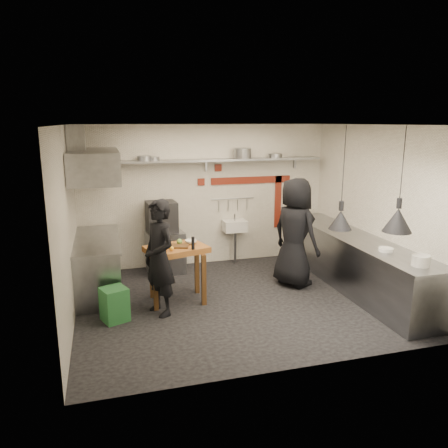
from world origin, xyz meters
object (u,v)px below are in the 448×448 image
object	(u,v)px
oven_stand	(165,252)
green_bin	(114,304)
chef_right	(295,232)
chef_left	(159,258)
prep_table	(177,274)
combi_oven	(162,217)

from	to	relation	value
oven_stand	green_bin	distance (m)	2.21
green_bin	chef_right	size ratio (longest dim) A/B	0.26
green_bin	chef_left	size ratio (longest dim) A/B	0.28
green_bin	chef_left	world-z (taller)	chef_left
green_bin	chef_right	world-z (taller)	chef_right
chef_left	chef_right	distance (m)	2.51
green_bin	prep_table	distance (m)	1.13
oven_stand	combi_oven	xyz separation A→B (m)	(-0.05, 0.01, 0.69)
chef_left	green_bin	bearing A→B (deg)	-107.60
prep_table	oven_stand	bearing A→B (deg)	73.80
oven_stand	prep_table	bearing A→B (deg)	-94.53
combi_oven	chef_left	xyz separation A→B (m)	(-0.29, -1.88, -0.21)
oven_stand	combi_oven	world-z (taller)	combi_oven
oven_stand	green_bin	bearing A→B (deg)	-121.52
oven_stand	chef_left	distance (m)	1.96
oven_stand	chef_right	world-z (taller)	chef_right
green_bin	chef_right	bearing A→B (deg)	11.67
chef_right	combi_oven	bearing A→B (deg)	34.22
prep_table	green_bin	bearing A→B (deg)	-170.80
chef_right	green_bin	bearing A→B (deg)	77.19
green_bin	prep_table	size ratio (longest dim) A/B	0.54
chef_right	oven_stand	bearing A→B (deg)	33.75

